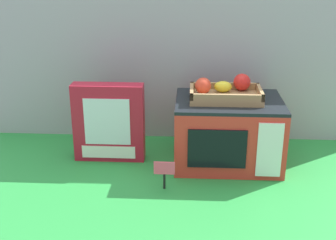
{
  "coord_description": "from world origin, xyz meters",
  "views": [
    {
      "loc": [
        0.04,
        -1.51,
        0.75
      ],
      "look_at": [
        -0.05,
        0.03,
        0.16
      ],
      "focal_mm": 47.5,
      "sensor_mm": 36.0,
      "label": 1
    }
  ],
  "objects_px": {
    "toy_microwave": "(228,132)",
    "cookie_set_box": "(109,123)",
    "price_sign": "(164,171)",
    "food_groups_crate": "(225,92)"
  },
  "relations": [
    {
      "from": "toy_microwave",
      "to": "food_groups_crate",
      "type": "bearing_deg",
      "value": 143.38
    },
    {
      "from": "toy_microwave",
      "to": "price_sign",
      "type": "xyz_separation_m",
      "value": [
        -0.22,
        -0.22,
        -0.06
      ]
    },
    {
      "from": "toy_microwave",
      "to": "price_sign",
      "type": "bearing_deg",
      "value": -135.35
    },
    {
      "from": "price_sign",
      "to": "food_groups_crate",
      "type": "bearing_deg",
      "value": 48.28
    },
    {
      "from": "price_sign",
      "to": "toy_microwave",
      "type": "bearing_deg",
      "value": 44.65
    },
    {
      "from": "cookie_set_box",
      "to": "price_sign",
      "type": "bearing_deg",
      "value": -45.12
    },
    {
      "from": "toy_microwave",
      "to": "cookie_set_box",
      "type": "xyz_separation_m",
      "value": [
        -0.45,
        0.0,
        0.02
      ]
    },
    {
      "from": "toy_microwave",
      "to": "price_sign",
      "type": "distance_m",
      "value": 0.32
    },
    {
      "from": "food_groups_crate",
      "to": "price_sign",
      "type": "bearing_deg",
      "value": -131.72
    },
    {
      "from": "food_groups_crate",
      "to": "cookie_set_box",
      "type": "relative_size",
      "value": 0.86
    }
  ]
}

